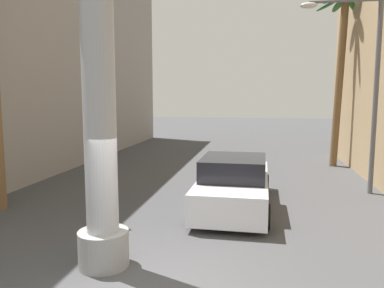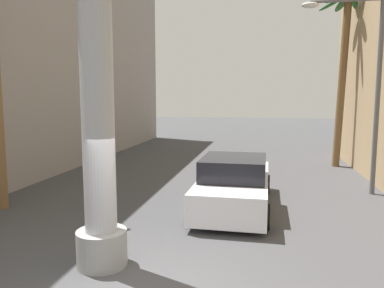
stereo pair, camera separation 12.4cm
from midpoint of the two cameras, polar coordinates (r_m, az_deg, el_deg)
ground_plane at (r=16.20m, az=3.43°, el=-4.43°), size 87.58×87.58×0.00m
building_left at (r=21.64m, az=-23.45°, el=13.26°), size 6.81×22.34×11.51m
street_lamp at (r=13.69m, az=24.37°, el=9.65°), size 2.60×0.28×6.50m
car_lead at (r=11.15m, az=6.13°, el=-6.10°), size 2.11×5.09×1.56m
palm_tree_mid_right at (r=18.75m, az=21.59°, el=12.05°), size 2.58×2.63×7.85m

